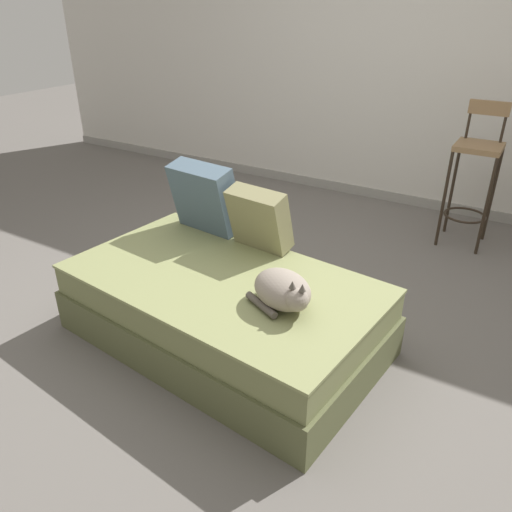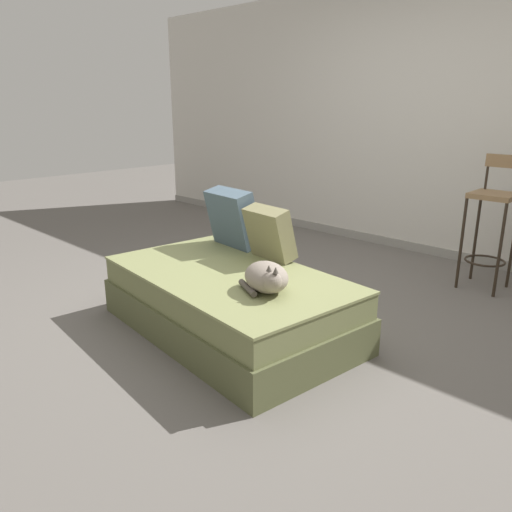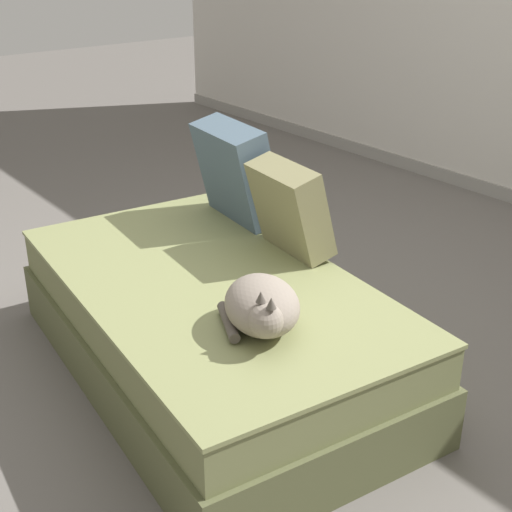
# 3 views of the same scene
# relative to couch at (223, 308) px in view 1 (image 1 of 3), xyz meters

# --- Properties ---
(ground_plane) EXTENTS (16.00, 16.00, 0.00)m
(ground_plane) POSITION_rel_couch_xyz_m (0.00, 0.40, -0.21)
(ground_plane) COLOR #66605B
(ground_plane) RESTS_ON ground
(wall_back_panel) EXTENTS (8.00, 0.10, 2.60)m
(wall_back_panel) POSITION_rel_couch_xyz_m (0.00, 2.65, 1.09)
(wall_back_panel) COLOR silver
(wall_back_panel) RESTS_ON ground
(wall_baseboard_trim) EXTENTS (8.00, 0.02, 0.09)m
(wall_baseboard_trim) POSITION_rel_couch_xyz_m (0.00, 2.60, -0.16)
(wall_baseboard_trim) COLOR gray
(wall_baseboard_trim) RESTS_ON ground
(couch) EXTENTS (1.80, 1.16, 0.41)m
(couch) POSITION_rel_couch_xyz_m (0.00, 0.00, 0.00)
(couch) COLOR brown
(couch) RESTS_ON ground
(throw_pillow_corner) EXTENTS (0.44, 0.29, 0.44)m
(throw_pillow_corner) POSITION_rel_couch_xyz_m (-0.42, 0.44, 0.42)
(throw_pillow_corner) COLOR #4C6070
(throw_pillow_corner) RESTS_ON couch
(throw_pillow_middle) EXTENTS (0.38, 0.26, 0.37)m
(throw_pillow_middle) POSITION_rel_couch_xyz_m (0.00, 0.39, 0.39)
(throw_pillow_middle) COLOR #847F56
(throw_pillow_middle) RESTS_ON couch
(cat) EXTENTS (0.39, 0.35, 0.20)m
(cat) POSITION_rel_couch_xyz_m (0.41, -0.08, 0.29)
(cat) COLOR gray
(cat) RESTS_ON couch
(bar_stool_near_window) EXTENTS (0.32, 0.32, 1.07)m
(bar_stool_near_window) POSITION_rel_couch_xyz_m (0.89, 2.02, 0.39)
(bar_stool_near_window) COLOR #2D2319
(bar_stool_near_window) RESTS_ON ground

